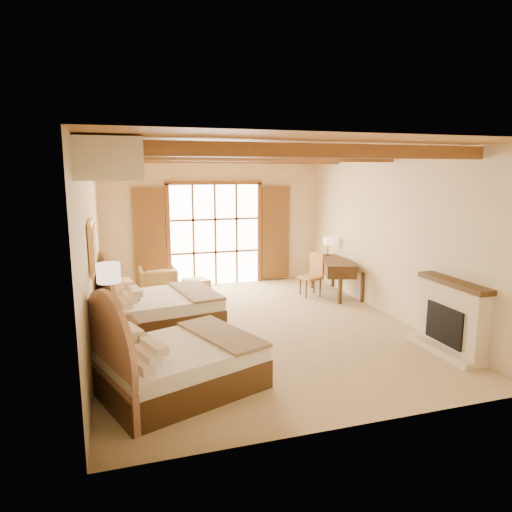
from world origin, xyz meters
name	(u,v)px	position (x,y,z in m)	size (l,w,h in m)	color
floor	(256,327)	(0.00, 0.00, 0.00)	(7.00, 7.00, 0.00)	tan
wall_back	(214,221)	(0.00, 3.50, 1.60)	(5.50, 5.50, 0.00)	beige
wall_left	(92,249)	(-2.75, 0.00, 1.60)	(7.00, 7.00, 0.00)	beige
wall_right	(390,235)	(2.75, 0.00, 1.60)	(7.00, 7.00, 0.00)	beige
ceiling	(256,149)	(0.00, 0.00, 3.20)	(7.00, 7.00, 0.00)	#B0723A
ceiling_beams	(256,156)	(0.00, 0.00, 3.08)	(5.39, 4.60, 0.18)	#935822
french_doors	(215,235)	(0.00, 3.44, 1.25)	(3.95, 0.08, 2.60)	white
fireplace	(451,320)	(2.60, -2.00, 0.51)	(0.46, 1.40, 1.16)	beige
painting	(93,247)	(-2.70, -0.75, 1.75)	(0.06, 0.95, 0.75)	#DEA150
canopy_valance	(109,160)	(-2.40, -2.00, 2.95)	(0.70, 1.40, 0.45)	beige
bed_near	(168,362)	(-1.81, -2.00, 0.39)	(2.44, 2.07, 1.29)	#422B18
bed_far	(152,307)	(-1.81, 0.49, 0.40)	(2.24, 1.82, 1.32)	#422B18
nightstand	(118,342)	(-2.42, -0.91, 0.32)	(0.53, 0.53, 0.63)	#422B18
floor_lamp	(109,280)	(-2.50, -1.07, 1.32)	(0.33, 0.33, 1.55)	#342B19
armchair	(158,283)	(-1.53, 2.47, 0.36)	(0.78, 0.80, 0.73)	#A98A4B
ottoman	(197,287)	(-0.65, 2.53, 0.19)	(0.51, 0.51, 0.37)	#B47855
desk	(337,276)	(2.45, 1.61, 0.44)	(1.10, 1.66, 0.83)	#422B18
desk_chair	(311,283)	(1.86, 1.69, 0.30)	(0.56, 0.55, 0.98)	#B0813E
desk_lamp	(328,242)	(2.48, 2.15, 1.16)	(0.22, 0.22, 0.44)	#342B19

